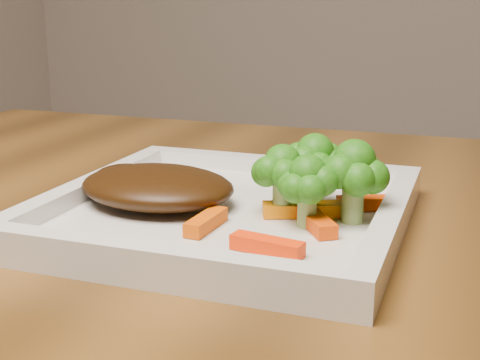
% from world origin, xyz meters
% --- Properties ---
extents(plate, '(0.27, 0.27, 0.01)m').
position_xyz_m(plate, '(-0.44, 0.05, 0.76)').
color(plate, silver).
rests_on(plate, dining_table).
extents(steak, '(0.14, 0.11, 0.03)m').
position_xyz_m(steak, '(-0.50, 0.04, 0.78)').
color(steak, '#351D08').
rests_on(steak, plate).
extents(broccoli_0, '(0.07, 0.07, 0.07)m').
position_xyz_m(broccoli_0, '(-0.38, 0.08, 0.80)').
color(broccoli_0, '#106411').
rests_on(broccoli_0, plate).
extents(broccoli_1, '(0.07, 0.07, 0.06)m').
position_xyz_m(broccoli_1, '(-0.35, 0.05, 0.79)').
color(broccoli_1, '#2E6611').
rests_on(broccoli_1, plate).
extents(broccoli_2, '(0.06, 0.06, 0.06)m').
position_xyz_m(broccoli_2, '(-0.37, 0.03, 0.79)').
color(broccoli_2, '#2A6310').
rests_on(broccoli_2, plate).
extents(broccoli_3, '(0.06, 0.06, 0.06)m').
position_xyz_m(broccoli_3, '(-0.40, 0.05, 0.79)').
color(broccoli_3, '#177213').
rests_on(broccoli_3, plate).
extents(carrot_0, '(0.05, 0.02, 0.01)m').
position_xyz_m(carrot_0, '(-0.39, -0.03, 0.77)').
color(carrot_0, '#FF3204').
rests_on(carrot_0, plate).
extents(carrot_2, '(0.02, 0.05, 0.01)m').
position_xyz_m(carrot_2, '(-0.44, -0.00, 0.77)').
color(carrot_2, '#DB4E03').
rests_on(carrot_2, plate).
extents(carrot_3, '(0.05, 0.03, 0.01)m').
position_xyz_m(carrot_3, '(-0.34, 0.09, 0.77)').
color(carrot_3, '#E73E03').
rests_on(carrot_3, plate).
extents(carrot_5, '(0.04, 0.05, 0.01)m').
position_xyz_m(carrot_5, '(-0.37, 0.03, 0.77)').
color(carrot_5, '#E44003').
rests_on(carrot_5, plate).
extents(carrot_6, '(0.06, 0.04, 0.01)m').
position_xyz_m(carrot_6, '(-0.38, 0.05, 0.77)').
color(carrot_6, orange).
rests_on(carrot_6, plate).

